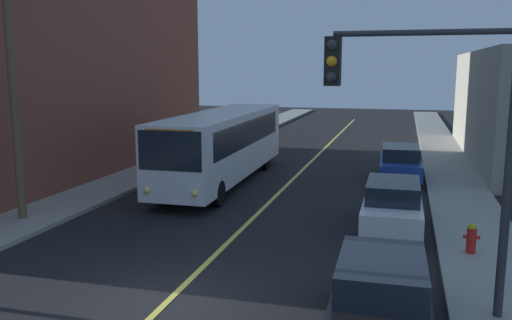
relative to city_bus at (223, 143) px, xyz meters
The scene contains 12 objects.
ground_plane 12.98m from the city_bus, 76.80° to the right, with size 120.00×120.00×0.00m, color black.
sidewalk_left 5.29m from the city_bus, 149.85° to the right, with size 2.50×90.00×0.15m, color gray.
sidewalk_right 10.63m from the city_bus, 13.84° to the right, with size 2.50×90.00×0.15m, color gray.
lane_stripe_center 4.25m from the city_bus, 40.35° to the left, with size 0.16×60.00×0.01m, color #D8CC4C.
building_left_brick 11.62m from the city_bus, behind, with size 10.00×23.14×13.28m.
city_bus is the anchor object (origin of this frame).
parked_car_black 14.85m from the city_bus, 59.23° to the right, with size 1.90×4.44×1.62m.
parked_car_white 9.44m from the city_bus, 35.71° to the right, with size 1.84×4.41×1.62m.
parked_car_blue 8.23m from the city_bus, 18.21° to the left, with size 1.97×4.47×1.62m.
utility_pole_near 9.96m from the city_bus, 119.44° to the right, with size 2.40×0.28×10.39m.
traffic_signal_right_corner 14.38m from the city_bus, 53.91° to the right, with size 3.75×0.48×6.00m.
fire_hydrant 12.42m from the city_bus, 37.64° to the right, with size 0.44×0.26×0.84m.
Camera 1 is at (4.93, -10.09, 5.16)m, focal length 37.31 mm.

